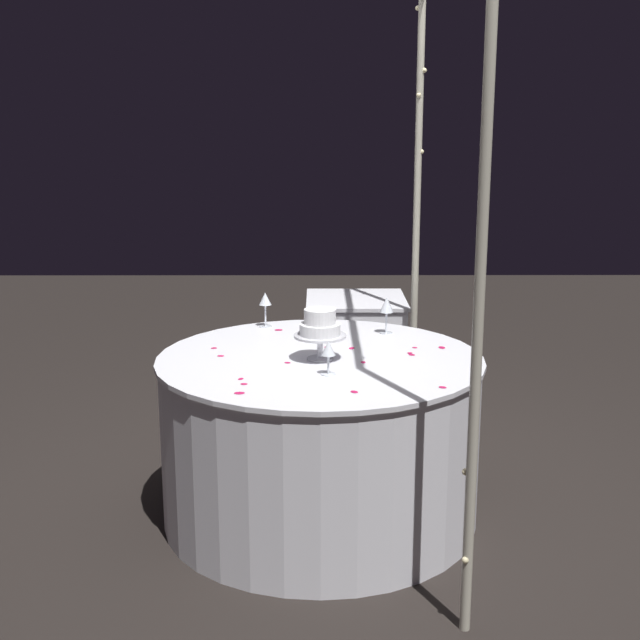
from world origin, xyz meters
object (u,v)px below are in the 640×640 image
(wine_glass_0, at_px, (328,351))
(wine_glass_1, at_px, (387,306))
(side_table, at_px, (355,361))
(tiered_cake, at_px, (319,327))
(wine_glass_2, at_px, (265,301))
(decorative_arch, at_px, (443,180))
(main_table, at_px, (320,438))

(wine_glass_0, xyz_separation_m, wine_glass_1, (-0.66, 0.28, 0.03))
(wine_glass_1, bearing_deg, side_table, -172.24)
(side_table, distance_m, wine_glass_1, 0.93)
(side_table, relative_size, wine_glass_1, 4.24)
(tiered_cake, relative_size, wine_glass_2, 1.29)
(side_table, bearing_deg, decorative_arch, 13.66)
(side_table, relative_size, wine_glass_0, 5.44)
(wine_glass_2, bearing_deg, main_table, 25.98)
(side_table, distance_m, wine_glass_0, 1.53)
(decorative_arch, relative_size, tiered_cake, 10.64)
(side_table, bearing_deg, wine_glass_0, -6.88)
(tiered_cake, bearing_deg, wine_glass_1, 144.67)
(main_table, relative_size, wine_glass_0, 10.25)
(side_table, distance_m, tiered_cake, 1.35)
(decorative_arch, distance_m, side_table, 1.65)
(decorative_arch, height_order, side_table, decorative_arch)
(decorative_arch, bearing_deg, side_table, -166.34)
(decorative_arch, distance_m, wine_glass_1, 0.76)
(decorative_arch, distance_m, main_table, 1.21)
(decorative_arch, xyz_separation_m, wine_glass_1, (-0.41, -0.18, -0.61))
(wine_glass_2, bearing_deg, side_table, 144.24)
(decorative_arch, distance_m, wine_glass_2, 1.12)
(decorative_arch, xyz_separation_m, wine_glass_2, (-0.54, -0.76, -0.61))
(main_table, distance_m, wine_glass_1, 0.71)
(tiered_cake, distance_m, wine_glass_0, 0.22)
(decorative_arch, bearing_deg, wine_glass_2, -125.36)
(decorative_arch, bearing_deg, wine_glass_0, -61.01)
(wine_glass_0, bearing_deg, decorative_arch, 118.99)
(main_table, height_order, tiered_cake, tiered_cake)
(wine_glass_1, bearing_deg, wine_glass_2, -102.92)
(main_table, height_order, side_table, side_table)
(tiered_cake, height_order, wine_glass_1, tiered_cake)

